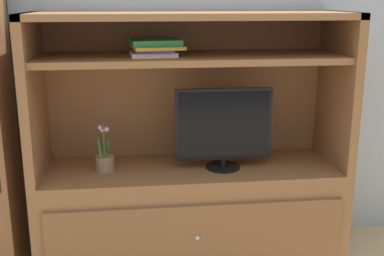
{
  "coord_description": "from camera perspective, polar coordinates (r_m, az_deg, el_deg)",
  "views": [
    {
      "loc": [
        -0.32,
        -2.29,
        1.58
      ],
      "look_at": [
        0.0,
        0.35,
        0.86
      ],
      "focal_mm": 45.51,
      "sensor_mm": 36.0,
      "label": 1
    }
  ],
  "objects": [
    {
      "name": "tv_monitor",
      "position": [
        2.79,
        3.73,
        0.06
      ],
      "size": [
        0.56,
        0.2,
        0.47
      ],
      "color": "black",
      "rests_on": "media_console"
    },
    {
      "name": "magazine_stack",
      "position": [
        2.71,
        -4.38,
        9.44
      ],
      "size": [
        0.31,
        0.34,
        0.09
      ],
      "color": "silver",
      "rests_on": "media_console"
    },
    {
      "name": "media_console",
      "position": [
        2.93,
        -0.13,
        -6.98
      ],
      "size": [
        1.78,
        0.59,
        1.5
      ],
      "color": "brown",
      "rests_on": "ground_plane"
    },
    {
      "name": "painted_rear_wall",
      "position": [
        3.06,
        -0.9,
        11.71
      ],
      "size": [
        6.0,
        0.1,
        2.8
      ],
      "primitive_type": "cube",
      "color": "#9EA8B2",
      "rests_on": "ground_plane"
    },
    {
      "name": "potted_plant",
      "position": [
        2.84,
        -10.17,
        -3.85
      ],
      "size": [
        0.11,
        0.13,
        0.28
      ],
      "color": "#8C7251",
      "rests_on": "media_console"
    }
  ]
}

